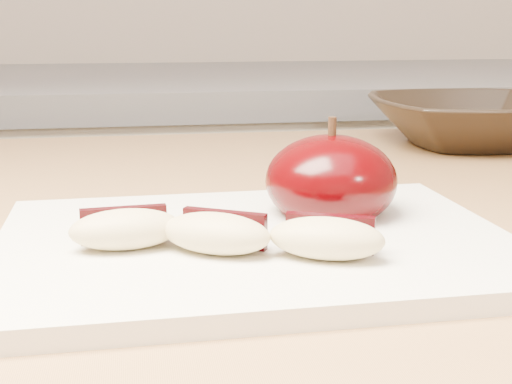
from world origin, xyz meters
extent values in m
cube|color=silver|center=(0.00, 1.20, 0.45)|extent=(2.40, 0.60, 0.90)
cube|color=slate|center=(0.00, 1.20, 0.92)|extent=(2.40, 0.62, 0.04)
cube|color=#A37847|center=(0.00, 0.50, 0.88)|extent=(1.64, 0.64, 0.04)
cube|color=silver|center=(0.06, 0.39, 0.91)|extent=(0.29, 0.21, 0.01)
ellipsoid|color=black|center=(0.12, 0.43, 0.93)|extent=(0.09, 0.09, 0.06)
cylinder|color=black|center=(0.12, 0.43, 0.97)|extent=(0.01, 0.01, 0.01)
ellipsoid|color=#D1BB84|center=(-0.01, 0.37, 0.92)|extent=(0.06, 0.03, 0.02)
cube|color=black|center=(-0.01, 0.39, 0.92)|extent=(0.05, 0.01, 0.02)
ellipsoid|color=#D1BB84|center=(0.04, 0.36, 0.92)|extent=(0.06, 0.05, 0.02)
cube|color=black|center=(0.05, 0.37, 0.92)|extent=(0.04, 0.03, 0.02)
ellipsoid|color=#D1BB84|center=(0.09, 0.34, 0.92)|extent=(0.06, 0.05, 0.02)
cube|color=black|center=(0.10, 0.35, 0.92)|extent=(0.04, 0.02, 0.02)
imported|color=black|center=(0.34, 0.70, 0.93)|extent=(0.21, 0.21, 0.05)
camera|label=1|loc=(0.00, 0.01, 1.03)|focal=50.00mm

